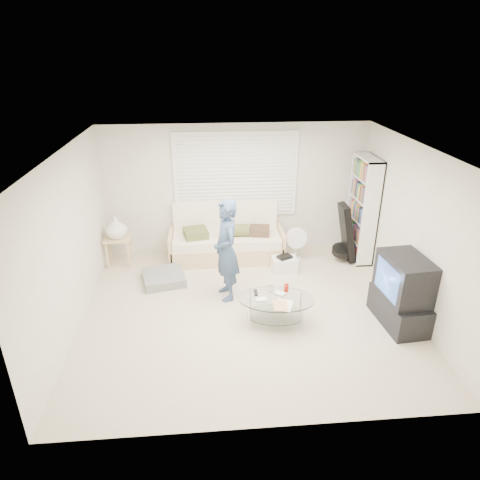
{
  "coord_description": "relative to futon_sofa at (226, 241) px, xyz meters",
  "views": [
    {
      "loc": [
        -0.59,
        -5.57,
        3.76
      ],
      "look_at": [
        -0.08,
        0.3,
        1.08
      ],
      "focal_mm": 32.0,
      "sensor_mm": 36.0,
      "label": 1
    }
  ],
  "objects": [
    {
      "name": "side_table",
      "position": [
        -2.01,
        -0.12,
        0.36
      ],
      "size": [
        0.48,
        0.39,
        0.96
      ],
      "color": "tan",
      "rests_on": "ground"
    },
    {
      "name": "grey_floor_pillow",
      "position": [
        -1.15,
        -0.85,
        -0.27
      ],
      "size": [
        0.82,
        0.82,
        0.16
      ],
      "primitive_type": "cube",
      "rotation": [
        0.0,
        0.0,
        0.21
      ],
      "color": "slate",
      "rests_on": "ground"
    },
    {
      "name": "storage_bin",
      "position": [
        1.02,
        -0.65,
        -0.2
      ],
      "size": [
        0.46,
        0.33,
        0.31
      ],
      "color": "white",
      "rests_on": "ground"
    },
    {
      "name": "tv_unit",
      "position": [
        2.41,
        -2.37,
        0.17
      ],
      "size": [
        0.61,
        1.02,
        1.07
      ],
      "color": "black",
      "rests_on": "ground"
    },
    {
      "name": "coffee_table",
      "position": [
        0.6,
        -2.21,
        -0.01
      ],
      "size": [
        1.2,
        0.86,
        0.53
      ],
      "color": "silver",
      "rests_on": "ground"
    },
    {
      "name": "futon_sofa",
      "position": [
        0.0,
        0.0,
        0.0
      ],
      "size": [
        2.15,
        0.87,
        1.05
      ],
      "color": "tan",
      "rests_on": "ground"
    },
    {
      "name": "guitar_case",
      "position": [
        2.22,
        -0.34,
        0.15
      ],
      "size": [
        0.42,
        0.42,
        1.12
      ],
      "color": "black",
      "rests_on": "ground"
    },
    {
      "name": "bookshelf",
      "position": [
        2.53,
        -0.2,
        0.64
      ],
      "size": [
        0.31,
        0.83,
        1.97
      ],
      "color": "white",
      "rests_on": "ground"
    },
    {
      "name": "floor_fan",
      "position": [
        1.31,
        -0.23,
        0.05
      ],
      "size": [
        0.41,
        0.27,
        0.68
      ],
      "color": "white",
      "rests_on": "ground"
    },
    {
      "name": "room_shell",
      "position": [
        0.21,
        -1.4,
        1.28
      ],
      "size": [
        5.02,
        4.52,
        2.51
      ],
      "color": "beige",
      "rests_on": "ground"
    },
    {
      "name": "standing_person",
      "position": [
        -0.08,
        -1.42,
        0.49
      ],
      "size": [
        0.53,
        0.68,
        1.67
      ],
      "primitive_type": "imported",
      "rotation": [
        0.0,
        0.0,
        -1.34
      ],
      "color": "#32506C",
      "rests_on": "ground"
    },
    {
      "name": "window_blinds",
      "position": [
        0.21,
        0.32,
        1.21
      ],
      "size": [
        2.32,
        0.08,
        1.62
      ],
      "color": "silver",
      "rests_on": "ground"
    },
    {
      "name": "ground",
      "position": [
        0.21,
        -1.88,
        -0.34
      ],
      "size": [
        5.0,
        5.0,
        0.0
      ],
      "primitive_type": "plane",
      "color": "#BCAB92",
      "rests_on": "ground"
    }
  ]
}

